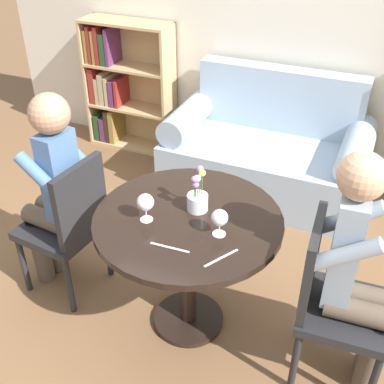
% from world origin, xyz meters
% --- Properties ---
extents(ground_plane, '(16.00, 16.00, 0.00)m').
position_xyz_m(ground_plane, '(0.00, 0.00, 0.00)').
color(ground_plane, brown).
extents(back_wall, '(5.20, 0.05, 2.70)m').
position_xyz_m(back_wall, '(0.00, 1.96, 1.35)').
color(back_wall, silver).
rests_on(back_wall, ground_plane).
extents(round_table, '(0.95, 0.95, 0.74)m').
position_xyz_m(round_table, '(0.00, 0.00, 0.60)').
color(round_table, black).
rests_on(round_table, ground_plane).
extents(couch, '(1.53, 0.80, 0.92)m').
position_xyz_m(couch, '(0.00, 1.54, 0.31)').
color(couch, '#9EB2C6').
rests_on(couch, ground_plane).
extents(bookshelf_left, '(0.80, 0.28, 1.14)m').
position_xyz_m(bookshelf_left, '(-1.45, 1.80, 0.56)').
color(bookshelf_left, tan).
rests_on(bookshelf_left, ground_plane).
extents(chair_left, '(0.46, 0.46, 0.90)m').
position_xyz_m(chair_left, '(-0.74, -0.01, 0.49)').
color(chair_left, '#232326').
rests_on(chair_left, ground_plane).
extents(chair_right, '(0.44, 0.44, 0.90)m').
position_xyz_m(chair_right, '(0.74, -0.01, 0.49)').
color(chair_right, '#232326').
rests_on(chair_right, ground_plane).
extents(person_left, '(0.44, 0.37, 1.27)m').
position_xyz_m(person_left, '(-0.82, 0.01, 0.68)').
color(person_left, brown).
rests_on(person_left, ground_plane).
extents(person_right, '(0.43, 0.36, 1.27)m').
position_xyz_m(person_right, '(0.83, -0.00, 0.68)').
color(person_right, brown).
rests_on(person_right, ground_plane).
extents(wine_glass_left, '(0.08, 0.08, 0.15)m').
position_xyz_m(wine_glass_left, '(-0.18, -0.10, 0.84)').
color(wine_glass_left, white).
rests_on(wine_glass_left, round_table).
extents(wine_glass_right, '(0.08, 0.08, 0.14)m').
position_xyz_m(wine_glass_right, '(0.19, -0.06, 0.83)').
color(wine_glass_right, white).
rests_on(wine_glass_right, round_table).
extents(flower_vase, '(0.11, 0.11, 0.24)m').
position_xyz_m(flower_vase, '(0.02, 0.08, 0.82)').
color(flower_vase, silver).
rests_on(flower_vase, round_table).
extents(knife_left_setting, '(0.19, 0.02, 0.00)m').
position_xyz_m(knife_left_setting, '(0.02, -0.24, 0.74)').
color(knife_left_setting, silver).
rests_on(knife_left_setting, round_table).
extents(fork_left_setting, '(0.10, 0.17, 0.00)m').
position_xyz_m(fork_left_setting, '(0.26, -0.22, 0.74)').
color(fork_left_setting, silver).
rests_on(fork_left_setting, round_table).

